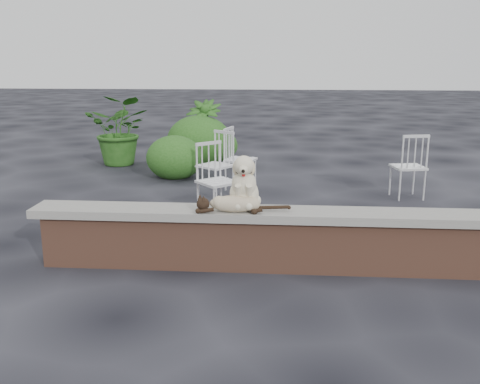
# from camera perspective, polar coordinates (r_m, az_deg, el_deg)

# --- Properties ---
(ground) EXTENTS (60.00, 60.00, 0.00)m
(ground) POSITION_cam_1_polar(r_m,az_deg,el_deg) (5.30, 12.13, -8.11)
(ground) COLOR black
(ground) RESTS_ON ground
(brick_wall) EXTENTS (6.00, 0.30, 0.50)m
(brick_wall) POSITION_cam_1_polar(r_m,az_deg,el_deg) (5.22, 12.27, -5.57)
(brick_wall) COLOR brown
(brick_wall) RESTS_ON ground
(capstone) EXTENTS (6.20, 0.40, 0.08)m
(capstone) POSITION_cam_1_polar(r_m,az_deg,el_deg) (5.13, 12.44, -2.51)
(capstone) COLOR slate
(capstone) RESTS_ON brick_wall
(dog) EXTENTS (0.36, 0.47, 0.53)m
(dog) POSITION_cam_1_polar(r_m,az_deg,el_deg) (5.08, 0.45, 1.23)
(dog) COLOR beige
(dog) RESTS_ON capstone
(cat) EXTENTS (1.04, 0.28, 0.18)m
(cat) POSITION_cam_1_polar(r_m,az_deg,el_deg) (4.98, -0.60, -1.14)
(cat) COLOR tan
(cat) RESTS_ON capstone
(chair_b) EXTENTS (0.78, 0.78, 0.94)m
(chair_b) POSITION_cam_1_polar(r_m,az_deg,el_deg) (7.81, -2.62, 2.93)
(chair_b) COLOR silver
(chair_b) RESTS_ON ground
(chair_c) EXTENTS (0.66, 0.66, 0.94)m
(chair_c) POSITION_cam_1_polar(r_m,az_deg,el_deg) (8.08, 17.37, 2.67)
(chair_c) COLOR silver
(chair_c) RESTS_ON ground
(chair_a) EXTENTS (0.79, 0.79, 0.94)m
(chair_a) POSITION_cam_1_polar(r_m,az_deg,el_deg) (6.77, -2.40, 1.21)
(chair_a) COLOR silver
(chair_a) RESTS_ON ground
(chair_e) EXTENTS (0.68, 0.68, 0.94)m
(chair_e) POSITION_cam_1_polar(r_m,az_deg,el_deg) (8.26, 0.06, 3.56)
(chair_e) COLOR silver
(chair_e) RESTS_ON ground
(potted_plant_a) EXTENTS (1.23, 1.08, 1.31)m
(potted_plant_a) POSITION_cam_1_polar(r_m,az_deg,el_deg) (10.39, -12.50, 6.42)
(potted_plant_a) COLOR #1F4D16
(potted_plant_a) RESTS_ON ground
(potted_plant_b) EXTENTS (0.75, 0.75, 1.20)m
(potted_plant_b) POSITION_cam_1_polar(r_m,az_deg,el_deg) (10.38, -3.86, 6.40)
(potted_plant_b) COLOR #1F4D16
(potted_plant_b) RESTS_ON ground
(shrubbery) EXTENTS (1.41, 2.44, 0.97)m
(shrubbery) POSITION_cam_1_polar(r_m,az_deg,el_deg) (10.05, -4.63, 4.90)
(shrubbery) COLOR #1F4D16
(shrubbery) RESTS_ON ground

